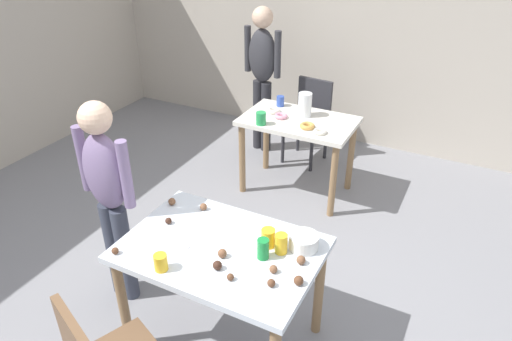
{
  "coord_description": "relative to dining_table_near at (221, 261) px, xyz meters",
  "views": [
    {
      "loc": [
        1.22,
        -1.83,
        2.46
      ],
      "look_at": [
        -0.02,
        0.59,
        0.9
      ],
      "focal_mm": 32.91,
      "sensor_mm": 36.0,
      "label": 1
    }
  ],
  "objects": [
    {
      "name": "dining_table_far",
      "position": [
        -0.3,
        1.88,
        -0.02
      ],
      "size": [
        1.02,
        0.64,
        0.75
      ],
      "color": "silver",
      "rests_on": "ground_plane"
    },
    {
      "name": "cake_ball_7",
      "position": [
        0.36,
        -0.05,
        0.13
      ],
      "size": [
        0.04,
        0.04,
        0.04
      ],
      "primitive_type": "sphere",
      "color": "brown",
      "rests_on": "dining_table_near"
    },
    {
      "name": "mixing_bowl",
      "position": [
        0.42,
        0.21,
        0.15
      ],
      "size": [
        0.17,
        0.17,
        0.09
      ],
      "primitive_type": "cylinder",
      "color": "white",
      "rests_on": "dining_table_near"
    },
    {
      "name": "donut_far_0",
      "position": [
        -0.16,
        1.74,
        0.12
      ],
      "size": [
        0.13,
        0.13,
        0.04
      ],
      "primitive_type": "torus",
      "color": "gold",
      "rests_on": "dining_table_far"
    },
    {
      "name": "pitcher_far",
      "position": [
        -0.28,
        1.97,
        0.21
      ],
      "size": [
        0.12,
        0.12,
        0.22
      ],
      "primitive_type": "cylinder",
      "color": "white",
      "rests_on": "dining_table_far"
    },
    {
      "name": "cake_ball_4",
      "position": [
        0.46,
        0.08,
        0.13
      ],
      "size": [
        0.05,
        0.05,
        0.05
      ],
      "primitive_type": "sphere",
      "color": "brown",
      "rests_on": "dining_table_near"
    },
    {
      "name": "cake_ball_1",
      "position": [
        0.39,
        -0.15,
        0.13
      ],
      "size": [
        0.04,
        0.04,
        0.04
      ],
      "primitive_type": "sphere",
      "color": "brown",
      "rests_on": "dining_table_near"
    },
    {
      "name": "wall_back",
      "position": [
        -0.08,
        3.25,
        0.65
      ],
      "size": [
        6.4,
        0.1,
        2.6
      ],
      "primitive_type": "cube",
      "color": "#BCB2A3",
      "rests_on": "ground_plane"
    },
    {
      "name": "person_girl_near",
      "position": [
        -0.84,
        0.03,
        0.23
      ],
      "size": [
        0.45,
        0.23,
        1.47
      ],
      "color": "#383D4C",
      "rests_on": "ground_plane"
    },
    {
      "name": "cake_ball_3",
      "position": [
        -0.4,
        0.05,
        0.13
      ],
      "size": [
        0.04,
        0.04,
        0.04
      ],
      "primitive_type": "sphere",
      "color": "#3D2319",
      "rests_on": "dining_table_near"
    },
    {
      "name": "donut_far_2",
      "position": [
        -0.46,
        1.83,
        0.12
      ],
      "size": [
        0.12,
        0.12,
        0.04
      ],
      "primitive_type": "torus",
      "color": "pink",
      "rests_on": "dining_table_far"
    },
    {
      "name": "cake_ball_0",
      "position": [
        -0.5,
        0.23,
        0.13
      ],
      "size": [
        0.05,
        0.05,
        0.05
      ],
      "primitive_type": "sphere",
      "color": "brown",
      "rests_on": "dining_table_near"
    },
    {
      "name": "chair_far_table",
      "position": [
        -0.45,
        2.55,
        -0.15
      ],
      "size": [
        0.44,
        0.44,
        0.87
      ],
      "color": "#2D2D33",
      "rests_on": "ground_plane"
    },
    {
      "name": "person_adult_far",
      "position": [
        -0.99,
        2.53,
        0.3
      ],
      "size": [
        0.46,
        0.25,
        1.57
      ],
      "color": "#28282D",
      "rests_on": "ground_plane"
    },
    {
      "name": "soda_can",
      "position": [
        0.26,
        0.03,
        0.17
      ],
      "size": [
        0.07,
        0.07,
        0.12
      ],
      "primitive_type": "cylinder",
      "color": "#198438",
      "rests_on": "dining_table_near"
    },
    {
      "name": "dining_table_near",
      "position": [
        0.0,
        0.0,
        0.0
      ],
      "size": [
        1.13,
        0.78,
        0.75
      ],
      "color": "silver",
      "rests_on": "ground_plane"
    },
    {
      "name": "cup_near_0",
      "position": [
        0.24,
        0.14,
        0.16
      ],
      "size": [
        0.08,
        0.08,
        0.11
      ],
      "primitive_type": "cylinder",
      "color": "yellow",
      "rests_on": "dining_table_near"
    },
    {
      "name": "cake_ball_5",
      "position": [
        -0.29,
        0.27,
        0.13
      ],
      "size": [
        0.05,
        0.05,
        0.05
      ],
      "primitive_type": "sphere",
      "color": "brown",
      "rests_on": "dining_table_near"
    },
    {
      "name": "donut_far_1",
      "position": [
        -0.02,
        1.69,
        0.12
      ],
      "size": [
        0.12,
        0.12,
        0.03
      ],
      "primitive_type": "torus",
      "color": "white",
      "rests_on": "dining_table_far"
    },
    {
      "name": "cake_ball_9",
      "position": [
        -0.49,
        -0.32,
        0.12
      ],
      "size": [
        0.04,
        0.04,
        0.04
      ],
      "primitive_type": "sphere",
      "color": "brown",
      "rests_on": "dining_table_near"
    },
    {
      "name": "cup_near_2",
      "position": [
        -0.19,
        -0.31,
        0.15
      ],
      "size": [
        0.07,
        0.07,
        0.1
      ],
      "primitive_type": "cylinder",
      "color": "yellow",
      "rests_on": "dining_table_near"
    },
    {
      "name": "cup_near_1",
      "position": [
        0.33,
        0.12,
        0.16
      ],
      "size": [
        0.07,
        0.07,
        0.12
      ],
      "primitive_type": "cylinder",
      "color": "yellow",
      "rests_on": "dining_table_near"
    },
    {
      "name": "cake_ball_10",
      "position": [
        0.08,
        -0.17,
        0.13
      ],
      "size": [
        0.05,
        0.05,
        0.05
      ],
      "primitive_type": "sphere",
      "color": "#3D2319",
      "rests_on": "dining_table_near"
    },
    {
      "name": "cake_ball_6",
      "position": [
        0.18,
        -0.21,
        0.12
      ],
      "size": [
        0.04,
        0.04,
        0.04
      ],
      "primitive_type": "sphere",
      "color": "brown",
      "rests_on": "dining_table_near"
    },
    {
      "name": "cake_ball_2",
      "position": [
        0.51,
        -0.08,
        0.13
      ],
      "size": [
        0.05,
        0.05,
        0.05
      ],
      "primitive_type": "sphere",
      "color": "brown",
      "rests_on": "dining_table_near"
    },
    {
      "name": "fork_near",
      "position": [
        -0.24,
        -0.09,
        0.11
      ],
      "size": [
        0.17,
        0.02,
        0.01
      ],
      "primitive_type": "cube",
      "color": "silver",
      "rests_on": "dining_table_near"
    },
    {
      "name": "cup_far_0",
      "position": [
        -0.55,
        1.62,
        0.16
      ],
      "size": [
        0.09,
        0.09,
        0.11
      ],
      "primitive_type": "cylinder",
      "color": "green",
      "rests_on": "dining_table_far"
    },
    {
      "name": "ground_plane",
      "position": [
        -0.08,
        0.05,
        -0.65
      ],
      "size": [
        6.4,
        6.4,
        0.0
      ],
      "primitive_type": "plane",
      "color": "gray"
    },
    {
      "name": "donut_far_3",
      "position": [
        -0.57,
        1.92,
        0.12
      ],
      "size": [
        0.13,
        0.13,
        0.04
      ],
      "primitive_type": "torus",
      "color": "white",
      "rests_on": "dining_table_far"
    },
    {
      "name": "cup_far_1",
      "position": [
        -0.58,
        2.09,
        0.15
      ],
      "size": [
        0.07,
        0.07,
        0.1
      ],
      "primitive_type": "cylinder",
      "color": "#3351B2",
      "rests_on": "dining_table_far"
    },
    {
      "name": "cake_ball_8",
      "position": [
        0.05,
        -0.07,
        0.13
      ],
      "size": [
        0.05,
        0.05,
        0.05
      ],
      "primitive_type": "sphere",
      "color": "brown",
      "rests_on": "dining_table_near"
    }
  ]
}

